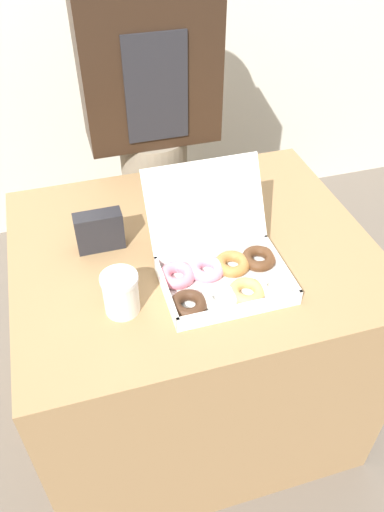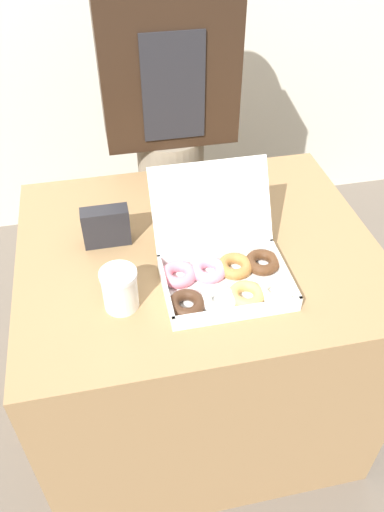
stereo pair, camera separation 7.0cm
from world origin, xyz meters
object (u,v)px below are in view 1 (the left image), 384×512
Objects in this scene: donut_box at (222,270)px; napkin_holder at (99,231)px; coffee_cup at (121,293)px; person_customer at (152,120)px.

napkin_holder is at bearing 141.59° from donut_box.
coffee_cup is (-0.26, -0.03, 0.02)m from donut_box.
napkin_holder is (-0.27, 0.22, 0.02)m from donut_box.
coffee_cup is 0.85× the size of napkin_holder.
donut_box is 0.35m from napkin_holder.
donut_box is 0.73m from person_customer.
donut_box is 0.26m from coffee_cup.
person_customer is at bearing 71.63° from coffee_cup.
coffee_cup is at bearing -173.69° from donut_box.
coffee_cup is at bearing -86.97° from napkin_holder.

